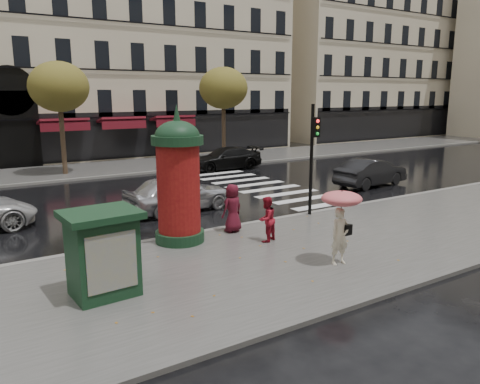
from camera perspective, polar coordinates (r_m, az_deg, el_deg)
ground at (r=14.30m, az=3.58°, el=-7.71°), size 160.00×160.00×0.00m
near_sidewalk at (r=13.90m, az=4.81°, el=-8.05°), size 90.00×7.00×0.12m
far_sidewalk at (r=31.28m, az=-17.31°, el=2.63°), size 90.00×6.00×0.12m
near_kerb at (r=16.68m, az=-2.49°, el=-4.57°), size 90.00×0.25×0.14m
far_kerb at (r=28.42m, az=-15.70°, el=1.87°), size 90.00×0.25×0.14m
zebra_crossing at (r=25.24m, az=1.83°, el=0.94°), size 3.60×11.75×0.01m
bldg_far_corner at (r=43.68m, az=-14.29°, el=20.10°), size 26.00×14.00×22.90m
bldg_far_right at (r=58.94m, az=13.95°, el=17.88°), size 24.00×14.00×22.90m
tree_far_left at (r=29.49m, az=-21.22°, el=11.82°), size 3.40×3.40×6.64m
tree_far_right at (r=33.49m, az=-2.03°, el=12.51°), size 3.40×3.40×6.64m
woman_umbrella at (r=13.14m, az=12.21°, el=-2.75°), size 1.11×1.11×2.14m
woman_red at (r=15.01m, az=3.24°, el=-3.32°), size 0.87×0.79×1.47m
man_burgundy at (r=16.03m, az=-0.92°, el=-1.97°), size 0.91×0.69×1.67m
morris_column at (r=14.85m, az=-7.52°, el=1.78°), size 1.62×1.62×4.37m
traffic_light at (r=18.21m, az=8.88°, el=5.22°), size 0.29×0.41×4.30m
newsstand at (r=11.44m, az=-16.41°, el=-7.06°), size 1.77×1.52×2.04m
car_silver at (r=19.48m, az=-7.59°, el=-0.13°), size 4.68×2.24×1.54m
car_darkgrey at (r=25.68m, az=15.67°, el=2.32°), size 4.54×1.97×1.45m
car_black at (r=30.31m, az=-1.82°, el=4.12°), size 4.97×2.28×1.41m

